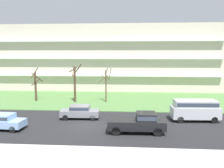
% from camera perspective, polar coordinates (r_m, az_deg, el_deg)
% --- Properties ---
extents(ground, '(160.00, 160.00, 0.00)m').
position_cam_1_polar(ground, '(25.33, -6.17, -9.85)').
color(ground, '#232326').
extents(sidewalk_curb_near, '(80.00, 4.00, 0.15)m').
position_cam_1_polar(sidewalk_curb_near, '(17.99, -10.94, -16.97)').
color(sidewalk_curb_near, '#BCB7AD').
rests_on(sidewalk_curb_near, ground).
extents(grass_lawn_strip, '(80.00, 16.00, 0.08)m').
position_cam_1_polar(grass_lawn_strip, '(38.79, -2.46, -3.79)').
color(grass_lawn_strip, '#547F42').
rests_on(grass_lawn_strip, ground).
extents(apartment_building, '(45.63, 13.67, 13.30)m').
position_cam_1_polar(apartment_building, '(52.38, -0.68, 6.32)').
color(apartment_building, beige).
rests_on(apartment_building, ground).
extents(tree_far_left, '(2.19, 2.21, 5.36)m').
position_cam_1_polar(tree_far_left, '(39.16, -17.94, -0.17)').
color(tree_far_left, '#4C3828').
rests_on(tree_far_left, ground).
extents(tree_left, '(1.96, 1.51, 5.95)m').
position_cam_1_polar(tree_left, '(36.63, -8.94, 0.27)').
color(tree_left, '#4C3828').
rests_on(tree_left, ground).
extents(tree_center, '(2.14, 2.04, 5.43)m').
position_cam_1_polar(tree_center, '(36.41, -1.44, 0.09)').
color(tree_center, brown).
rests_on(tree_center, ground).
extents(sedan_blue_near_left, '(4.50, 2.05, 1.57)m').
position_cam_1_polar(sedan_blue_near_left, '(25.98, -25.00, -8.06)').
color(sedan_blue_near_left, '#8CB2E0').
rests_on(sedan_blue_near_left, ground).
extents(pickup_black_center_left, '(5.43, 2.09, 1.95)m').
position_cam_1_polar(pickup_black_center_left, '(22.76, 6.52, -9.16)').
color(pickup_black_center_left, black).
rests_on(pickup_black_center_left, ground).
extents(van_silver_center_right, '(5.28, 2.23, 2.36)m').
position_cam_1_polar(van_silver_center_right, '(27.99, 19.41, -5.63)').
color(van_silver_center_right, '#B7BABF').
rests_on(van_silver_center_right, ground).
extents(sedan_gray_near_right, '(4.47, 1.99, 1.57)m').
position_cam_1_polar(sedan_gray_near_right, '(27.70, -7.71, -6.53)').
color(sedan_gray_near_right, slate).
rests_on(sedan_gray_near_right, ground).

